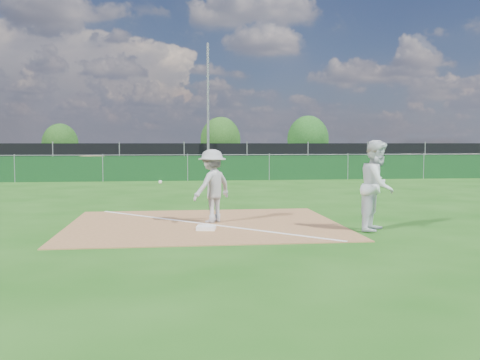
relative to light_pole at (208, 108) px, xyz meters
name	(u,v)px	position (x,y,z in m)	size (l,w,h in m)	color
ground	(191,190)	(-1.50, -12.70, -4.00)	(90.00, 90.00, 0.00)	#194D10
infield_dirt	(205,224)	(-1.50, -21.70, -3.99)	(6.00, 5.00, 0.02)	#8C5E38
foul_line	(205,224)	(-1.50, -21.70, -3.98)	(0.08, 7.00, 0.01)	white
green_fence	(188,168)	(-1.50, -7.70, -3.40)	(44.00, 0.05, 1.20)	#0E3616
dirt_mound	(92,166)	(-6.50, -4.20, -3.42)	(3.38, 2.60, 1.17)	#977249
black_fence	(184,158)	(-1.50, 0.30, -3.10)	(46.00, 0.04, 1.80)	black
parking_lot	(183,168)	(-1.50, 5.30, -4.00)	(46.00, 9.00, 0.01)	black
light_pole	(208,108)	(0.00, 0.00, 0.00)	(0.16, 0.16, 8.00)	slate
first_base	(206,228)	(-1.51, -22.48, -3.94)	(0.39, 0.39, 0.08)	white
play_at_first	(212,186)	(-1.31, -21.46, -3.15)	(1.81, 1.18, 1.66)	#AEAEB0
runner	(377,186)	(2.03, -22.94, -3.05)	(0.92, 0.72, 1.89)	silver
car_left	(112,159)	(-6.34, 4.00, -3.27)	(1.70, 4.22, 1.44)	#B6B9BE
car_mid	(153,159)	(-3.61, 5.29, -3.33)	(1.40, 4.01, 1.32)	black
car_right	(280,160)	(5.38, 3.84, -3.40)	(1.64, 4.03, 1.17)	black
tree_left	(60,144)	(-11.21, 10.94, -2.26)	(2.85, 2.85, 3.38)	#382316
tree_mid	(221,140)	(1.80, 11.53, -1.93)	(3.38, 3.38, 4.01)	#382316
tree_right	(308,139)	(9.04, 10.27, -1.89)	(3.46, 3.46, 4.10)	#382316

